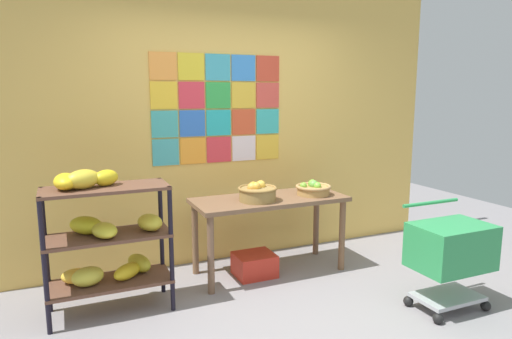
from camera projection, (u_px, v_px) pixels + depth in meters
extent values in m
plane|color=gray|center=(306.00, 330.00, 3.25)|extent=(9.24, 9.24, 0.00)
cube|color=#E5B655|center=(226.00, 123.00, 4.50)|extent=(4.84, 0.06, 2.81)
cube|color=#F8983C|center=(163.00, 66.00, 4.13)|extent=(0.25, 0.01, 0.25)
cube|color=yellow|center=(191.00, 67.00, 4.23)|extent=(0.25, 0.01, 0.25)
cube|color=teal|center=(218.00, 67.00, 4.34)|extent=(0.25, 0.01, 0.25)
cube|color=#3683D3|center=(243.00, 68.00, 4.45)|extent=(0.25, 0.01, 0.25)
cube|color=#CA4029|center=(268.00, 69.00, 4.55)|extent=(0.25, 0.01, 0.25)
cube|color=yellow|center=(164.00, 95.00, 4.17)|extent=(0.25, 0.01, 0.25)
cube|color=#E03543|center=(192.00, 95.00, 4.28)|extent=(0.25, 0.01, 0.25)
cube|color=green|center=(218.00, 95.00, 4.38)|extent=(0.25, 0.01, 0.25)
cube|color=gold|center=(244.00, 95.00, 4.49)|extent=(0.25, 0.01, 0.25)
cube|color=#D5483C|center=(268.00, 95.00, 4.60)|extent=(0.25, 0.01, 0.25)
cube|color=teal|center=(165.00, 124.00, 4.22)|extent=(0.25, 0.01, 0.25)
cube|color=blue|center=(192.00, 123.00, 4.32)|extent=(0.25, 0.01, 0.25)
cube|color=#24AEB2|center=(219.00, 123.00, 4.43)|extent=(0.25, 0.01, 0.25)
cube|color=#D64C2A|center=(244.00, 122.00, 4.54)|extent=(0.25, 0.01, 0.25)
cube|color=#36B4AF|center=(268.00, 121.00, 4.64)|extent=(0.25, 0.01, 0.25)
cube|color=teal|center=(166.00, 152.00, 4.26)|extent=(0.25, 0.01, 0.25)
cube|color=orange|center=(193.00, 151.00, 4.37)|extent=(0.25, 0.01, 0.25)
cube|color=#DC3540|center=(219.00, 150.00, 4.47)|extent=(0.25, 0.01, 0.25)
cube|color=silver|center=(244.00, 148.00, 4.58)|extent=(0.25, 0.01, 0.25)
cube|color=yellow|center=(267.00, 147.00, 4.69)|extent=(0.25, 0.01, 0.25)
cylinder|color=black|center=(45.00, 267.00, 3.12)|extent=(0.04, 0.04, 1.00)
cylinder|color=black|center=(171.00, 250.00, 3.47)|extent=(0.04, 0.04, 1.00)
cylinder|color=black|center=(46.00, 251.00, 3.45)|extent=(0.04, 0.04, 1.00)
cylinder|color=black|center=(162.00, 236.00, 3.80)|extent=(0.04, 0.04, 1.00)
cube|color=brown|center=(111.00, 282.00, 3.50)|extent=(0.93, 0.40, 0.02)
ellipsoid|color=yellow|center=(128.00, 271.00, 3.53)|extent=(0.29, 0.27, 0.12)
ellipsoid|color=yellow|center=(77.00, 276.00, 3.45)|extent=(0.26, 0.22, 0.11)
ellipsoid|color=gold|center=(139.00, 263.00, 3.67)|extent=(0.23, 0.30, 0.14)
ellipsoid|color=yellow|center=(88.00, 276.00, 3.39)|extent=(0.27, 0.21, 0.15)
cube|color=brown|center=(108.00, 236.00, 3.44)|extent=(0.93, 0.40, 0.02)
ellipsoid|color=yellow|center=(104.00, 230.00, 3.36)|extent=(0.24, 0.30, 0.11)
ellipsoid|color=yellow|center=(86.00, 225.00, 3.44)|extent=(0.32, 0.31, 0.14)
ellipsoid|color=yellow|center=(150.00, 222.00, 3.54)|extent=(0.24, 0.29, 0.13)
cube|color=brown|center=(105.00, 188.00, 3.38)|extent=(0.93, 0.40, 0.03)
ellipsoid|color=yellow|center=(65.00, 181.00, 3.27)|extent=(0.17, 0.29, 0.12)
ellipsoid|color=gold|center=(83.00, 179.00, 3.30)|extent=(0.31, 0.28, 0.14)
ellipsoid|color=gold|center=(106.00, 178.00, 3.41)|extent=(0.25, 0.23, 0.12)
cube|color=brown|center=(270.00, 200.00, 4.21)|extent=(1.45, 0.60, 0.04)
cylinder|color=brown|center=(211.00, 255.00, 3.79)|extent=(0.06, 0.06, 0.69)
cylinder|color=brown|center=(342.00, 235.00, 4.32)|extent=(0.06, 0.06, 0.69)
cylinder|color=brown|center=(195.00, 239.00, 4.22)|extent=(0.06, 0.06, 0.69)
cylinder|color=brown|center=(316.00, 223.00, 4.75)|extent=(0.06, 0.06, 0.69)
cylinder|color=olive|center=(258.00, 195.00, 4.07)|extent=(0.33, 0.33, 0.12)
torus|color=olive|center=(258.00, 188.00, 4.06)|extent=(0.36, 0.36, 0.02)
sphere|color=gold|center=(252.00, 187.00, 4.05)|extent=(0.08, 0.08, 0.08)
sphere|color=gold|center=(256.00, 186.00, 4.05)|extent=(0.08, 0.08, 0.08)
sphere|color=gold|center=(261.00, 185.00, 4.12)|extent=(0.09, 0.09, 0.09)
sphere|color=gold|center=(253.00, 186.00, 4.07)|extent=(0.09, 0.09, 0.09)
cylinder|color=#B08649|center=(313.00, 191.00, 4.32)|extent=(0.31, 0.31, 0.08)
torus|color=tan|center=(313.00, 187.00, 4.32)|extent=(0.34, 0.34, 0.03)
sphere|color=#6AB449|center=(314.00, 184.00, 4.31)|extent=(0.09, 0.09, 0.09)
sphere|color=#76B238|center=(303.00, 186.00, 4.30)|extent=(0.07, 0.07, 0.07)
sphere|color=#77C337|center=(312.00, 184.00, 4.35)|extent=(0.08, 0.08, 0.08)
sphere|color=#78C23D|center=(317.00, 186.00, 4.29)|extent=(0.07, 0.07, 0.07)
cube|color=red|center=(254.00, 265.00, 4.21)|extent=(0.37, 0.32, 0.21)
sphere|color=black|center=(438.00, 319.00, 3.34)|extent=(0.08, 0.08, 0.08)
sphere|color=black|center=(486.00, 306.00, 3.53)|extent=(0.08, 0.08, 0.08)
sphere|color=black|center=(409.00, 301.00, 3.62)|extent=(0.08, 0.08, 0.08)
sphere|color=black|center=(454.00, 290.00, 3.81)|extent=(0.08, 0.08, 0.08)
cube|color=#A5A8AD|center=(447.00, 296.00, 3.56)|extent=(0.52, 0.33, 0.03)
cube|color=#2B914E|center=(451.00, 246.00, 3.49)|extent=(0.60, 0.41, 0.35)
cylinder|color=#2B914E|center=(431.00, 203.00, 3.66)|extent=(0.57, 0.03, 0.03)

